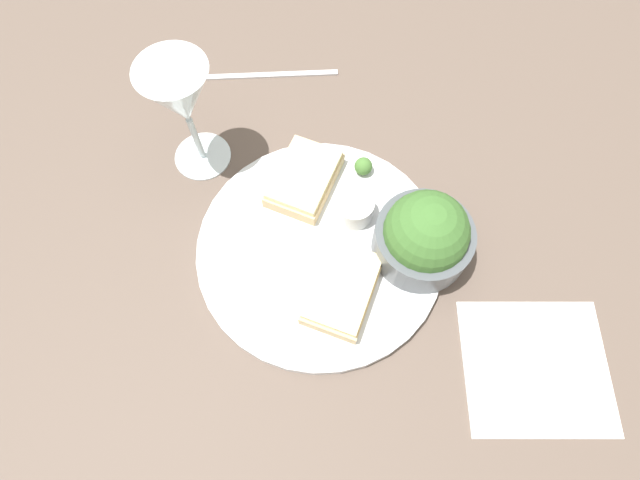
{
  "coord_description": "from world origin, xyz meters",
  "views": [
    {
      "loc": [
        -0.22,
        -0.06,
        0.55
      ],
      "look_at": [
        0.0,
        0.0,
        0.03
      ],
      "focal_mm": 28.0,
      "sensor_mm": 36.0,
      "label": 1
    }
  ],
  "objects_px": {
    "cheese_toast_far": "(304,179)",
    "wine_glass": "(181,100)",
    "napkin": "(536,367)",
    "cheese_toast_near": "(343,289)",
    "fork": "(271,74)",
    "salad_bowl": "(424,236)",
    "sauce_ramekin": "(354,207)"
  },
  "relations": [
    {
      "from": "cheese_toast_far",
      "to": "wine_glass",
      "type": "distance_m",
      "value": 0.16
    },
    {
      "from": "wine_glass",
      "to": "napkin",
      "type": "bearing_deg",
      "value": -110.73
    },
    {
      "from": "cheese_toast_near",
      "to": "cheese_toast_far",
      "type": "distance_m",
      "value": 0.15
    },
    {
      "from": "napkin",
      "to": "wine_glass",
      "type": "bearing_deg",
      "value": 69.27
    },
    {
      "from": "cheese_toast_near",
      "to": "fork",
      "type": "height_order",
      "value": "cheese_toast_near"
    },
    {
      "from": "salad_bowl",
      "to": "napkin",
      "type": "xyz_separation_m",
      "value": [
        -0.1,
        -0.15,
        -0.05
      ]
    },
    {
      "from": "cheese_toast_near",
      "to": "wine_glass",
      "type": "relative_size",
      "value": 0.68
    },
    {
      "from": "cheese_toast_near",
      "to": "fork",
      "type": "distance_m",
      "value": 0.34
    },
    {
      "from": "sauce_ramekin",
      "to": "fork",
      "type": "relative_size",
      "value": 0.25
    },
    {
      "from": "salad_bowl",
      "to": "napkin",
      "type": "bearing_deg",
      "value": -124.17
    },
    {
      "from": "sauce_ramekin",
      "to": "cheese_toast_far",
      "type": "bearing_deg",
      "value": 69.41
    },
    {
      "from": "cheese_toast_near",
      "to": "cheese_toast_far",
      "type": "bearing_deg",
      "value": 31.7
    },
    {
      "from": "cheese_toast_far",
      "to": "wine_glass",
      "type": "height_order",
      "value": "wine_glass"
    },
    {
      "from": "salad_bowl",
      "to": "cheese_toast_near",
      "type": "relative_size",
      "value": 1.02
    },
    {
      "from": "sauce_ramekin",
      "to": "cheese_toast_near",
      "type": "relative_size",
      "value": 0.43
    },
    {
      "from": "salad_bowl",
      "to": "wine_glass",
      "type": "height_order",
      "value": "wine_glass"
    },
    {
      "from": "salad_bowl",
      "to": "napkin",
      "type": "relative_size",
      "value": 0.59
    },
    {
      "from": "napkin",
      "to": "cheese_toast_near",
      "type": "bearing_deg",
      "value": 83.13
    },
    {
      "from": "cheese_toast_far",
      "to": "napkin",
      "type": "distance_m",
      "value": 0.34
    },
    {
      "from": "sauce_ramekin",
      "to": "cheese_toast_near",
      "type": "distance_m",
      "value": 0.1
    },
    {
      "from": "salad_bowl",
      "to": "fork",
      "type": "xyz_separation_m",
      "value": [
        0.22,
        0.24,
        -0.05
      ]
    },
    {
      "from": "cheese_toast_near",
      "to": "fork",
      "type": "relative_size",
      "value": 0.59
    },
    {
      "from": "salad_bowl",
      "to": "napkin",
      "type": "distance_m",
      "value": 0.18
    },
    {
      "from": "salad_bowl",
      "to": "cheese_toast_near",
      "type": "xyz_separation_m",
      "value": [
        -0.07,
        0.07,
        -0.02
      ]
    },
    {
      "from": "cheese_toast_near",
      "to": "wine_glass",
      "type": "distance_m",
      "value": 0.27
    },
    {
      "from": "sauce_ramekin",
      "to": "fork",
      "type": "xyz_separation_m",
      "value": [
        0.19,
        0.16,
        -0.03
      ]
    },
    {
      "from": "sauce_ramekin",
      "to": "cheese_toast_far",
      "type": "xyz_separation_m",
      "value": [
        0.03,
        0.07,
        -0.0
      ]
    },
    {
      "from": "cheese_toast_far",
      "to": "wine_glass",
      "type": "bearing_deg",
      "value": 84.09
    },
    {
      "from": "sauce_ramekin",
      "to": "napkin",
      "type": "height_order",
      "value": "sauce_ramekin"
    },
    {
      "from": "napkin",
      "to": "fork",
      "type": "distance_m",
      "value": 0.5
    },
    {
      "from": "sauce_ramekin",
      "to": "napkin",
      "type": "distance_m",
      "value": 0.26
    },
    {
      "from": "salad_bowl",
      "to": "sauce_ramekin",
      "type": "xyz_separation_m",
      "value": [
        0.03,
        0.08,
        -0.02
      ]
    }
  ]
}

